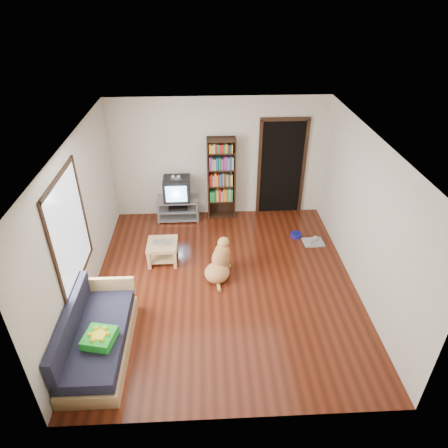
{
  "coord_description": "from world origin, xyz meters",
  "views": [
    {
      "loc": [
        -0.28,
        -5.35,
        4.58
      ],
      "look_at": [
        0.02,
        0.53,
        0.9
      ],
      "focal_mm": 32.0,
      "sensor_mm": 36.0,
      "label": 1
    }
  ],
  "objects_px": {
    "tv_stand": "(178,208)",
    "coffee_table": "(163,248)",
    "green_cushion": "(100,338)",
    "laptop": "(162,243)",
    "dog_bowl": "(296,235)",
    "sofa": "(96,338)",
    "crt_tv": "(177,188)",
    "dog": "(220,263)",
    "bookshelf": "(221,175)",
    "grey_rag": "(313,242)"
  },
  "relations": [
    {
      "from": "sofa",
      "to": "coffee_table",
      "type": "bearing_deg",
      "value": 70.27
    },
    {
      "from": "grey_rag",
      "to": "crt_tv",
      "type": "relative_size",
      "value": 0.69
    },
    {
      "from": "tv_stand",
      "to": "coffee_table",
      "type": "distance_m",
      "value": 1.54
    },
    {
      "from": "dog_bowl",
      "to": "tv_stand",
      "type": "bearing_deg",
      "value": 161.05
    },
    {
      "from": "green_cushion",
      "to": "bookshelf",
      "type": "distance_m",
      "value": 4.35
    },
    {
      "from": "tv_stand",
      "to": "dog",
      "type": "height_order",
      "value": "dog"
    },
    {
      "from": "laptop",
      "to": "green_cushion",
      "type": "bearing_deg",
      "value": -107.19
    },
    {
      "from": "green_cushion",
      "to": "laptop",
      "type": "bearing_deg",
      "value": 86.79
    },
    {
      "from": "grey_rag",
      "to": "dog",
      "type": "distance_m",
      "value": 2.14
    },
    {
      "from": "crt_tv",
      "to": "bookshelf",
      "type": "relative_size",
      "value": 0.32
    },
    {
      "from": "grey_rag",
      "to": "crt_tv",
      "type": "height_order",
      "value": "crt_tv"
    },
    {
      "from": "crt_tv",
      "to": "sofa",
      "type": "xyz_separation_m",
      "value": [
        -0.97,
        -3.65,
        -0.48
      ]
    },
    {
      "from": "green_cushion",
      "to": "laptop",
      "type": "relative_size",
      "value": 1.16
    },
    {
      "from": "dog_bowl",
      "to": "coffee_table",
      "type": "bearing_deg",
      "value": -165.64
    },
    {
      "from": "laptop",
      "to": "coffee_table",
      "type": "height_order",
      "value": "laptop"
    },
    {
      "from": "dog_bowl",
      "to": "sofa",
      "type": "xyz_separation_m",
      "value": [
        -3.42,
        -2.79,
        0.22
      ]
    },
    {
      "from": "laptop",
      "to": "tv_stand",
      "type": "relative_size",
      "value": 0.37
    },
    {
      "from": "green_cushion",
      "to": "sofa",
      "type": "bearing_deg",
      "value": 133.96
    },
    {
      "from": "dog_bowl",
      "to": "bookshelf",
      "type": "distance_m",
      "value": 2.01
    },
    {
      "from": "green_cushion",
      "to": "tv_stand",
      "type": "xyz_separation_m",
      "value": [
        0.85,
        3.83,
        -0.21
      ]
    },
    {
      "from": "tv_stand",
      "to": "bookshelf",
      "type": "height_order",
      "value": "bookshelf"
    },
    {
      "from": "tv_stand",
      "to": "crt_tv",
      "type": "distance_m",
      "value": 0.47
    },
    {
      "from": "laptop",
      "to": "bookshelf",
      "type": "height_order",
      "value": "bookshelf"
    },
    {
      "from": "laptop",
      "to": "coffee_table",
      "type": "xyz_separation_m",
      "value": [
        0.0,
        0.03,
        -0.13
      ]
    },
    {
      "from": "dog",
      "to": "dog_bowl",
      "type": "bearing_deg",
      "value": 35.45
    },
    {
      "from": "crt_tv",
      "to": "bookshelf",
      "type": "bearing_deg",
      "value": 4.32
    },
    {
      "from": "dog_bowl",
      "to": "dog",
      "type": "relative_size",
      "value": 0.26
    },
    {
      "from": "laptop",
      "to": "dog",
      "type": "xyz_separation_m",
      "value": [
        1.04,
        -0.44,
        -0.16
      ]
    },
    {
      "from": "dog_bowl",
      "to": "dog",
      "type": "distance_m",
      "value": 2.0
    },
    {
      "from": "crt_tv",
      "to": "laptop",
      "type": "bearing_deg",
      "value": -97.87
    },
    {
      "from": "green_cushion",
      "to": "crt_tv",
      "type": "height_order",
      "value": "crt_tv"
    },
    {
      "from": "laptop",
      "to": "grey_rag",
      "type": "distance_m",
      "value": 3.03
    },
    {
      "from": "tv_stand",
      "to": "sofa",
      "type": "height_order",
      "value": "sofa"
    },
    {
      "from": "grey_rag",
      "to": "sofa",
      "type": "bearing_deg",
      "value": -145.67
    },
    {
      "from": "tv_stand",
      "to": "dog",
      "type": "bearing_deg",
      "value": -67.55
    },
    {
      "from": "green_cushion",
      "to": "dog",
      "type": "bearing_deg",
      "value": 59.93
    },
    {
      "from": "green_cushion",
      "to": "dog_bowl",
      "type": "bearing_deg",
      "value": 54.51
    },
    {
      "from": "grey_rag",
      "to": "dog_bowl",
      "type": "bearing_deg",
      "value": 140.19
    },
    {
      "from": "tv_stand",
      "to": "dog_bowl",
      "type": "bearing_deg",
      "value": -18.95
    },
    {
      "from": "grey_rag",
      "to": "bookshelf",
      "type": "height_order",
      "value": "bookshelf"
    },
    {
      "from": "green_cushion",
      "to": "crt_tv",
      "type": "relative_size",
      "value": 0.67
    },
    {
      "from": "green_cushion",
      "to": "coffee_table",
      "type": "height_order",
      "value": "green_cushion"
    },
    {
      "from": "coffee_table",
      "to": "bookshelf",
      "type": "bearing_deg",
      "value": 54.15
    },
    {
      "from": "green_cushion",
      "to": "tv_stand",
      "type": "height_order",
      "value": "green_cushion"
    },
    {
      "from": "green_cushion",
      "to": "coffee_table",
      "type": "relative_size",
      "value": 0.7
    },
    {
      "from": "crt_tv",
      "to": "dog",
      "type": "height_order",
      "value": "crt_tv"
    },
    {
      "from": "bookshelf",
      "to": "coffee_table",
      "type": "height_order",
      "value": "bookshelf"
    },
    {
      "from": "dog_bowl",
      "to": "tv_stand",
      "type": "xyz_separation_m",
      "value": [
        -2.45,
        0.84,
        0.23
      ]
    },
    {
      "from": "laptop",
      "to": "bookshelf",
      "type": "relative_size",
      "value": 0.19
    },
    {
      "from": "crt_tv",
      "to": "coffee_table",
      "type": "bearing_deg",
      "value": -98.02
    }
  ]
}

